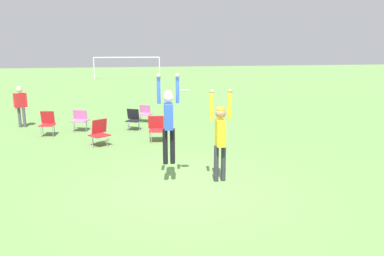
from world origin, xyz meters
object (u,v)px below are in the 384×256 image
at_px(camping_chair_1, 47,122).
at_px(camping_chair_2, 133,118).
at_px(camping_chair_3, 100,131).
at_px(camping_chair_4, 157,127).
at_px(frisbee, 185,91).
at_px(camping_chair_0, 80,119).
at_px(person_jumping, 169,117).
at_px(person_spectator_near, 20,103).
at_px(camping_chair_5, 145,112).
at_px(person_defending, 220,133).

height_order(camping_chair_1, camping_chair_2, camping_chair_1).
xyz_separation_m(camping_chair_3, camping_chair_4, (1.97, 0.14, 0.03)).
distance_m(camping_chair_1, camping_chair_4, 4.28).
bearing_deg(camping_chair_2, camping_chair_3, 90.17).
height_order(frisbee, camping_chair_4, frisbee).
relative_size(camping_chair_0, camping_chair_2, 0.98).
xyz_separation_m(person_jumping, frisbee, (0.41, 0.06, 0.60)).
xyz_separation_m(person_jumping, camping_chair_0, (-2.53, 6.70, -1.16)).
distance_m(person_jumping, frisbee, 0.73).
bearing_deg(camping_chair_3, person_jumping, 78.42).
distance_m(camping_chair_2, camping_chair_4, 2.23).
xyz_separation_m(camping_chair_4, person_spectator_near, (-5.20, 3.63, 0.53)).
bearing_deg(camping_chair_5, camping_chair_2, 101.87).
distance_m(person_defending, camping_chair_5, 8.27).
bearing_deg(camping_chair_1, frisbee, 135.14).
relative_size(camping_chair_4, camping_chair_5, 1.15).
relative_size(camping_chair_1, camping_chair_5, 1.19).
bearing_deg(camping_chair_1, person_jumping, 132.15).
distance_m(frisbee, camping_chair_4, 4.59).
distance_m(camping_chair_1, person_spectator_near, 2.33).
height_order(camping_chair_0, camping_chair_4, camping_chair_4).
xyz_separation_m(person_jumping, person_defending, (1.25, -0.14, -0.42)).
bearing_deg(person_jumping, frisbee, -75.27).
bearing_deg(camping_chair_5, person_defending, 130.88).
bearing_deg(camping_chair_1, camping_chair_5, -142.08).
xyz_separation_m(person_defending, camping_chair_5, (-1.03, 8.16, -0.80)).
bearing_deg(camping_chair_2, camping_chair_5, -81.84).
relative_size(person_jumping, camping_chair_3, 2.50).
height_order(frisbee, camping_chair_0, frisbee).
bearing_deg(person_defending, camping_chair_5, -166.52).
bearing_deg(camping_chair_4, camping_chair_5, -80.45).
xyz_separation_m(frisbee, camping_chair_1, (-4.07, 6.00, -1.72)).
bearing_deg(person_defending, person_jumping, -90.00).
bearing_deg(person_jumping, camping_chair_4, 3.00).
relative_size(frisbee, camping_chair_5, 0.32).
distance_m(person_jumping, camping_chair_1, 7.17).
relative_size(camping_chair_0, camping_chair_5, 1.05).
bearing_deg(person_spectator_near, frisbee, -90.63).
relative_size(frisbee, camping_chair_4, 0.28).
bearing_deg(camping_chair_3, person_defending, 90.55).
relative_size(camping_chair_2, camping_chair_3, 0.95).
relative_size(camping_chair_0, camping_chair_1, 0.88).
xyz_separation_m(camping_chair_2, camping_chair_5, (0.64, 1.59, -0.04)).
distance_m(person_defending, camping_chair_2, 6.82).
height_order(person_jumping, camping_chair_2, person_jumping).
bearing_deg(person_spectator_near, camping_chair_5, -33.83).
bearing_deg(camping_chair_0, frisbee, 135.59).
bearing_deg(camping_chair_5, camping_chair_3, 97.04).
bearing_deg(camping_chair_0, person_spectator_near, -5.13).
height_order(camping_chair_3, camping_chair_4, camping_chair_4).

